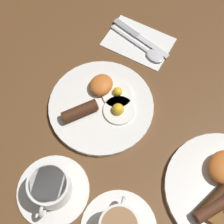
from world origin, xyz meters
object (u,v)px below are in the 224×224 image
breakfast_plate_near (101,104)px  knife (138,36)px  spoon (150,52)px  teacup_near (51,188)px

breakfast_plate_near → knife: size_ratio=1.36×
breakfast_plate_near → spoon: size_ratio=1.42×
teacup_near → knife: size_ratio=0.84×
teacup_near → spoon: size_ratio=0.88×
teacup_near → breakfast_plate_near: bearing=-171.8°
teacup_near → knife: (-0.48, -0.08, -0.02)m
breakfast_plate_near → teacup_near: 0.24m
teacup_near → spoon: bearing=-177.7°
breakfast_plate_near → teacup_near: teacup_near is taller
knife → spoon: 0.07m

